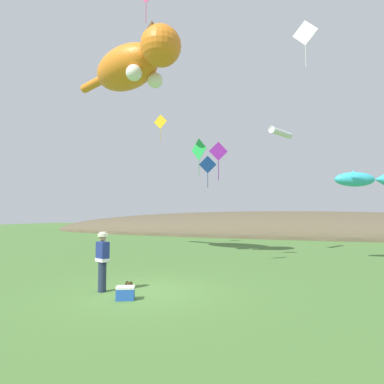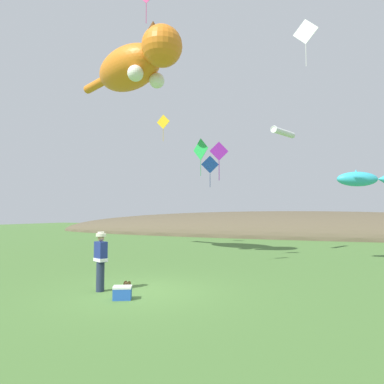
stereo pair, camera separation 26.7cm
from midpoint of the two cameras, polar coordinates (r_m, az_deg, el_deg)
ground_plane at (r=10.67m, az=-8.00°, el=-16.16°), size 120.00×120.00×0.00m
distant_hill_ridge at (r=39.12m, az=15.18°, el=-6.90°), size 60.39×15.30×5.19m
festival_attendant at (r=10.77m, az=-14.30°, el=-10.81°), size 0.49×0.41×1.77m
kite_spool at (r=11.21m, az=-10.06°, el=-14.95°), size 0.14×0.22×0.22m
picnic_cooler at (r=9.81m, az=-10.74°, el=-16.17°), size 0.58×0.51×0.36m
kite_giant_cat at (r=20.91m, az=-9.06°, el=20.11°), size 8.67×4.54×2.80m
kite_fish_windsock at (r=18.91m, az=27.02°, el=1.96°), size 2.77×1.85×0.84m
kite_tube_streamer at (r=21.57m, az=15.30°, el=9.56°), size 1.20×2.20×0.44m
kite_diamond_green at (r=19.58m, az=1.85°, el=7.08°), size 1.13×0.60×2.16m
kite_diamond_violet at (r=15.66m, az=5.01°, el=6.70°), size 0.77×0.45×1.77m
kite_diamond_white at (r=15.67m, az=18.89°, el=23.89°), size 1.00×0.27×1.92m
kite_diamond_blue at (r=22.05m, az=3.37°, el=4.55°), size 1.03×0.52×2.05m
kite_diamond_gold at (r=25.61m, az=-4.51°, el=11.53°), size 1.07×0.05×1.97m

